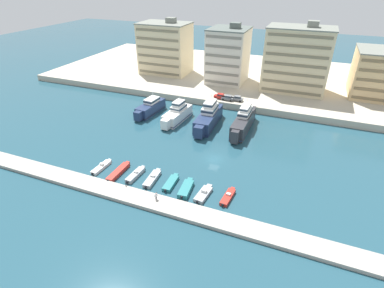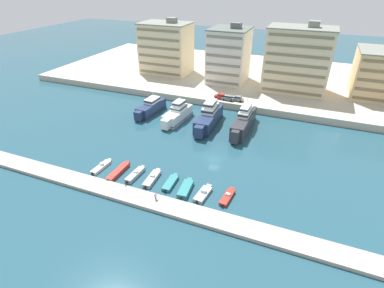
{
  "view_description": "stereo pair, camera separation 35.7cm",
  "coord_description": "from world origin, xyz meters",
  "px_view_note": "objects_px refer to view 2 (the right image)",
  "views": [
    {
      "loc": [
        18.28,
        -60.27,
        40.52
      ],
      "look_at": [
        -6.29,
        0.93,
        2.5
      ],
      "focal_mm": 28.0,
      "sensor_mm": 36.0,
      "label": 1
    },
    {
      "loc": [
        18.61,
        -60.14,
        40.52
      ],
      "look_at": [
        -6.29,
        0.93,
        2.5
      ],
      "focal_mm": 28.0,
      "sensor_mm": 36.0,
      "label": 2
    }
  ],
  "objects_px": {
    "motorboat_red_right": "(227,197)",
    "pedestrian_near_edge": "(155,195)",
    "yacht_navy_far_left": "(151,108)",
    "yacht_white_left": "(177,114)",
    "motorboat_red_left": "(118,172)",
    "car_grey_mid_left": "(238,98)",
    "car_red_far_left": "(221,96)",
    "motorboat_teal_center": "(171,183)",
    "motorboat_grey_mid_right": "(203,194)",
    "yacht_navy_mid_left": "(209,117)",
    "car_grey_left": "(228,98)",
    "motorboat_grey_center_left": "(152,178)",
    "yacht_charcoal_center_left": "(244,121)",
    "motorboat_grey_mid_left": "(135,174)",
    "motorboat_white_far_left": "(101,167)",
    "motorboat_teal_center_right": "(186,188)"
  },
  "relations": [
    {
      "from": "motorboat_teal_center",
      "to": "yacht_navy_far_left",
      "type": "bearing_deg",
      "value": 125.22
    },
    {
      "from": "yacht_charcoal_center_left",
      "to": "motorboat_red_left",
      "type": "relative_size",
      "value": 2.41
    },
    {
      "from": "car_grey_mid_left",
      "to": "pedestrian_near_edge",
      "type": "relative_size",
      "value": 2.61
    },
    {
      "from": "motorboat_red_right",
      "to": "pedestrian_near_edge",
      "type": "relative_size",
      "value": 3.93
    },
    {
      "from": "motorboat_teal_center",
      "to": "car_grey_left",
      "type": "relative_size",
      "value": 1.58
    },
    {
      "from": "yacht_charcoal_center_left",
      "to": "yacht_navy_far_left",
      "type": "bearing_deg",
      "value": 179.88
    },
    {
      "from": "yacht_navy_far_left",
      "to": "motorboat_grey_mid_left",
      "type": "xyz_separation_m",
      "value": [
        13.83,
        -32.32,
        -1.53
      ]
    },
    {
      "from": "motorboat_grey_center_left",
      "to": "motorboat_teal_center",
      "type": "bearing_deg",
      "value": 1.96
    },
    {
      "from": "yacht_navy_mid_left",
      "to": "yacht_charcoal_center_left",
      "type": "xyz_separation_m",
      "value": [
        10.43,
        1.18,
        0.01
      ]
    },
    {
      "from": "yacht_navy_far_left",
      "to": "car_grey_left",
      "type": "relative_size",
      "value": 3.65
    },
    {
      "from": "yacht_navy_far_left",
      "to": "motorboat_grey_center_left",
      "type": "relative_size",
      "value": 2.08
    },
    {
      "from": "motorboat_red_left",
      "to": "yacht_navy_mid_left",
      "type": "bearing_deg",
      "value": 70.89
    },
    {
      "from": "car_grey_left",
      "to": "pedestrian_near_edge",
      "type": "relative_size",
      "value": 2.58
    },
    {
      "from": "motorboat_red_left",
      "to": "motorboat_teal_center_right",
      "type": "bearing_deg",
      "value": 0.45
    },
    {
      "from": "motorboat_teal_center",
      "to": "car_red_far_left",
      "type": "relative_size",
      "value": 1.57
    },
    {
      "from": "motorboat_grey_mid_right",
      "to": "pedestrian_near_edge",
      "type": "relative_size",
      "value": 4.0
    },
    {
      "from": "car_red_far_left",
      "to": "car_grey_mid_left",
      "type": "distance_m",
      "value": 5.97
    },
    {
      "from": "motorboat_red_left",
      "to": "car_red_far_left",
      "type": "xyz_separation_m",
      "value": [
        9.43,
        48.35,
        2.77
      ]
    },
    {
      "from": "yacht_navy_mid_left",
      "to": "car_grey_left",
      "type": "xyz_separation_m",
      "value": [
        1.34,
        16.31,
        0.56
      ]
    },
    {
      "from": "yacht_navy_mid_left",
      "to": "car_grey_mid_left",
      "type": "bearing_deg",
      "value": 75.31
    },
    {
      "from": "motorboat_grey_center_left",
      "to": "car_red_far_left",
      "type": "relative_size",
      "value": 1.75
    },
    {
      "from": "motorboat_teal_center",
      "to": "car_red_far_left",
      "type": "xyz_separation_m",
      "value": [
        -3.56,
        47.5,
        2.85
      ]
    },
    {
      "from": "motorboat_grey_mid_right",
      "to": "motorboat_red_right",
      "type": "distance_m",
      "value": 5.06
    },
    {
      "from": "yacht_navy_far_left",
      "to": "yacht_charcoal_center_left",
      "type": "xyz_separation_m",
      "value": [
        30.99,
        -0.06,
        0.69
      ]
    },
    {
      "from": "motorboat_grey_center_left",
      "to": "motorboat_grey_mid_right",
      "type": "bearing_deg",
      "value": -3.07
    },
    {
      "from": "yacht_navy_far_left",
      "to": "motorboat_teal_center",
      "type": "relative_size",
      "value": 2.32
    },
    {
      "from": "motorboat_grey_mid_left",
      "to": "car_red_far_left",
      "type": "xyz_separation_m",
      "value": [
        5.2,
        47.82,
        2.77
      ]
    },
    {
      "from": "motorboat_grey_mid_right",
      "to": "car_red_far_left",
      "type": "bearing_deg",
      "value": 103.39
    },
    {
      "from": "motorboat_red_left",
      "to": "motorboat_grey_mid_right",
      "type": "bearing_deg",
      "value": 0.08
    },
    {
      "from": "motorboat_red_right",
      "to": "car_red_far_left",
      "type": "xyz_separation_m",
      "value": [
        -16.48,
        47.38,
        2.85
      ]
    },
    {
      "from": "yacht_navy_far_left",
      "to": "yacht_white_left",
      "type": "bearing_deg",
      "value": -9.91
    },
    {
      "from": "yacht_charcoal_center_left",
      "to": "motorboat_grey_center_left",
      "type": "xyz_separation_m",
      "value": [
        -12.89,
        -32.1,
        -2.24
      ]
    },
    {
      "from": "yacht_charcoal_center_left",
      "to": "motorboat_red_left",
      "type": "height_order",
      "value": "yacht_charcoal_center_left"
    },
    {
      "from": "yacht_navy_mid_left",
      "to": "pedestrian_near_edge",
      "type": "relative_size",
      "value": 12.0
    },
    {
      "from": "motorboat_red_left",
      "to": "car_grey_mid_left",
      "type": "bearing_deg",
      "value": 72.41
    },
    {
      "from": "yacht_navy_far_left",
      "to": "pedestrian_near_edge",
      "type": "height_order",
      "value": "yacht_navy_far_left"
    },
    {
      "from": "motorboat_teal_center_right",
      "to": "pedestrian_near_edge",
      "type": "xyz_separation_m",
      "value": [
        -4.14,
        -5.7,
        1.22
      ]
    },
    {
      "from": "pedestrian_near_edge",
      "to": "motorboat_grey_mid_left",
      "type": "bearing_deg",
      "value": 144.49
    },
    {
      "from": "motorboat_white_far_left",
      "to": "pedestrian_near_edge",
      "type": "bearing_deg",
      "value": -18.26
    },
    {
      "from": "yacht_navy_far_left",
      "to": "motorboat_red_left",
      "type": "relative_size",
      "value": 1.83
    },
    {
      "from": "motorboat_red_left",
      "to": "motorboat_white_far_left",
      "type": "bearing_deg",
      "value": 176.7
    },
    {
      "from": "motorboat_red_right",
      "to": "car_red_far_left",
      "type": "distance_m",
      "value": 50.25
    },
    {
      "from": "motorboat_grey_center_left",
      "to": "motorboat_white_far_left",
      "type": "bearing_deg",
      "value": -178.24
    },
    {
      "from": "motorboat_grey_mid_right",
      "to": "car_grey_mid_left",
      "type": "height_order",
      "value": "car_grey_mid_left"
    },
    {
      "from": "yacht_white_left",
      "to": "motorboat_grey_center_left",
      "type": "height_order",
      "value": "yacht_white_left"
    },
    {
      "from": "motorboat_grey_center_left",
      "to": "car_grey_left",
      "type": "bearing_deg",
      "value": 85.39
    },
    {
      "from": "motorboat_white_far_left",
      "to": "car_red_far_left",
      "type": "distance_m",
      "value": 50.25
    },
    {
      "from": "motorboat_teal_center_right",
      "to": "motorboat_red_right",
      "type": "relative_size",
      "value": 1.08
    },
    {
      "from": "yacht_navy_mid_left",
      "to": "motorboat_red_right",
      "type": "height_order",
      "value": "yacht_navy_mid_left"
    },
    {
      "from": "motorboat_grey_mid_left",
      "to": "motorboat_teal_center",
      "type": "distance_m",
      "value": 8.77
    }
  ]
}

